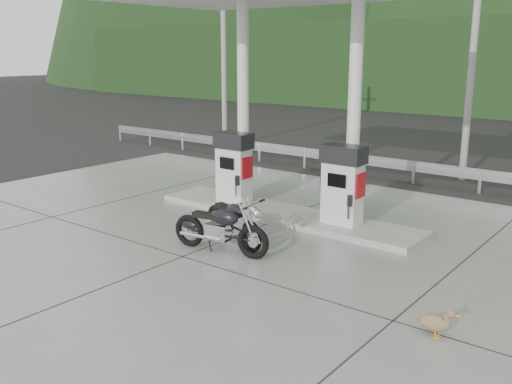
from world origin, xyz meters
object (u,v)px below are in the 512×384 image
Objects in this scene: gas_pump_right at (343,185)px; motorcycle_left at (233,221)px; gas_pump_left at (234,167)px; motorcycle_right at (220,229)px; duck at (435,323)px.

gas_pump_right reaches higher than motorcycle_left.
motorcycle_right is at bearing -54.45° from gas_pump_left.
motorcycle_right is 3.85× the size of duck.
gas_pump_left is 7.69m from duck.
gas_pump_right is at bearing 0.00° from gas_pump_left.
motorcycle_right is at bearing -53.77° from motorcycle_left.
gas_pump_left is 3.51m from motorcycle_right.
motorcycle_right is (2.02, -2.82, -0.56)m from gas_pump_left.
gas_pump_left is at bearing 141.29° from duck.
gas_pump_left reaches higher than duck.
motorcycle_left reaches higher than duck.
motorcycle_left is 3.67× the size of duck.
motorcycle_left is at bearing -50.36° from gas_pump_left.
gas_pump_right is 0.87× the size of motorcycle_right.
gas_pump_right is at bearing 58.27° from motorcycle_right.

